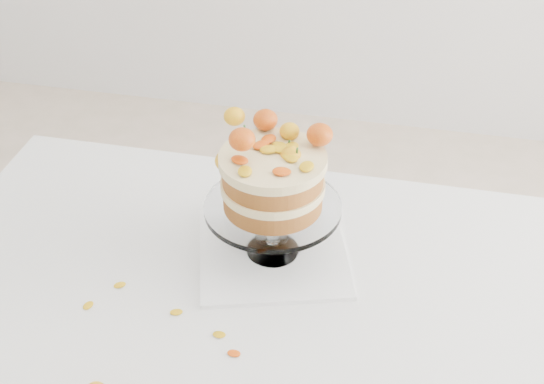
# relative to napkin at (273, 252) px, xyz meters

# --- Properties ---
(table) EXTENTS (1.43, 0.93, 0.76)m
(table) POSITION_rel_napkin_xyz_m (-0.03, -0.12, -0.09)
(table) COLOR tan
(table) RESTS_ON ground
(napkin) EXTENTS (0.40, 0.40, 0.01)m
(napkin) POSITION_rel_napkin_xyz_m (0.00, 0.00, 0.00)
(napkin) COLOR white
(napkin) RESTS_ON table
(cake_stand) EXTENTS (0.29, 0.29, 0.26)m
(cake_stand) POSITION_rel_napkin_xyz_m (-0.00, 0.00, 0.18)
(cake_stand) COLOR silver
(cake_stand) RESTS_ON napkin
(rose_vase) EXTENTS (0.29, 0.29, 0.36)m
(rose_vase) POSITION_rel_napkin_xyz_m (-0.01, 0.03, 0.21)
(rose_vase) COLOR silver
(rose_vase) RESTS_ON table
(stray_petal_a) EXTENTS (0.03, 0.02, 0.00)m
(stray_petal_a) POSITION_rel_napkin_xyz_m (-0.15, -0.22, -0.00)
(stray_petal_a) COLOR gold
(stray_petal_a) RESTS_ON table
(stray_petal_b) EXTENTS (0.03, 0.02, 0.00)m
(stray_petal_b) POSITION_rel_napkin_xyz_m (-0.05, -0.26, -0.00)
(stray_petal_b) COLOR gold
(stray_petal_b) RESTS_ON table
(stray_petal_c) EXTENTS (0.03, 0.02, 0.00)m
(stray_petal_c) POSITION_rel_napkin_xyz_m (-0.01, -0.30, -0.00)
(stray_petal_c) COLOR gold
(stray_petal_c) RESTS_ON table
(stray_petal_d) EXTENTS (0.03, 0.02, 0.00)m
(stray_petal_d) POSITION_rel_napkin_xyz_m (-0.29, -0.17, -0.00)
(stray_petal_d) COLOR gold
(stray_petal_d) RESTS_ON table
(stray_petal_e) EXTENTS (0.03, 0.02, 0.00)m
(stray_petal_e) POSITION_rel_napkin_xyz_m (-0.33, -0.24, -0.00)
(stray_petal_e) COLOR gold
(stray_petal_e) RESTS_ON table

